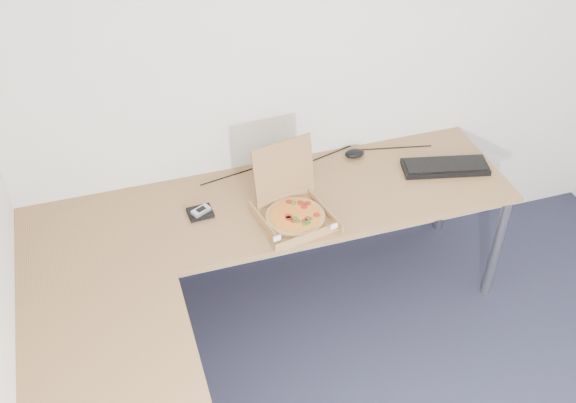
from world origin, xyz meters
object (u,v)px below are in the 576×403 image
object	(u,v)px
pizza_box	(294,212)
keyboard	(445,167)
desk	(230,278)
drinking_glass	(292,158)
wallet	(200,213)

from	to	relation	value
pizza_box	keyboard	size ratio (longest dim) A/B	0.83
desk	drinking_glass	bearing A→B (deg)	53.03
wallet	keyboard	bearing A→B (deg)	-4.03
desk	wallet	distance (m)	0.45
desk	keyboard	bearing A→B (deg)	17.91
desk	pizza_box	world-z (taller)	pizza_box
desk	keyboard	distance (m)	1.37
drinking_glass	wallet	size ratio (longest dim) A/B	0.98
drinking_glass	keyboard	distance (m)	0.83
desk	pizza_box	bearing A→B (deg)	34.98
desk	wallet	size ratio (longest dim) A/B	20.63
keyboard	drinking_glass	bearing A→B (deg)	174.29
desk	wallet	world-z (taller)	wallet
drinking_glass	keyboard	size ratio (longest dim) A/B	0.26
drinking_glass	wallet	bearing A→B (deg)	-156.76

